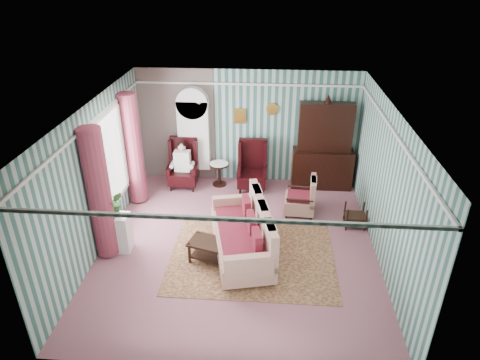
# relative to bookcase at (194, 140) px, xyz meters

# --- Properties ---
(floor) EXTENTS (6.00, 6.00, 0.00)m
(floor) POSITION_rel_bookcase_xyz_m (1.35, -2.84, -1.12)
(floor) COLOR #9A5962
(floor) RESTS_ON ground
(room_shell) EXTENTS (5.53, 6.02, 2.91)m
(room_shell) POSITION_rel_bookcase_xyz_m (0.73, -2.66, 0.89)
(room_shell) COLOR #345F58
(room_shell) RESTS_ON ground
(bookcase) EXTENTS (0.80, 0.28, 2.24)m
(bookcase) POSITION_rel_bookcase_xyz_m (0.00, 0.00, 0.00)
(bookcase) COLOR silver
(bookcase) RESTS_ON floor
(dresser_hutch) EXTENTS (1.50, 0.56, 2.36)m
(dresser_hutch) POSITION_rel_bookcase_xyz_m (3.25, -0.12, 0.06)
(dresser_hutch) COLOR black
(dresser_hutch) RESTS_ON floor
(wingback_left) EXTENTS (0.76, 0.80, 1.25)m
(wingback_left) POSITION_rel_bookcase_xyz_m (-0.25, -0.39, -0.50)
(wingback_left) COLOR black
(wingback_left) RESTS_ON floor
(wingback_right) EXTENTS (0.76, 0.80, 1.25)m
(wingback_right) POSITION_rel_bookcase_xyz_m (1.50, -0.39, -0.50)
(wingback_right) COLOR black
(wingback_right) RESTS_ON floor
(seated_woman) EXTENTS (0.44, 0.40, 1.18)m
(seated_woman) POSITION_rel_bookcase_xyz_m (-0.25, -0.39, -0.53)
(seated_woman) COLOR silver
(seated_woman) RESTS_ON floor
(round_side_table) EXTENTS (0.50, 0.50, 0.60)m
(round_side_table) POSITION_rel_bookcase_xyz_m (0.65, -0.24, -0.82)
(round_side_table) COLOR black
(round_side_table) RESTS_ON floor
(nest_table) EXTENTS (0.45, 0.38, 0.54)m
(nest_table) POSITION_rel_bookcase_xyz_m (3.82, -1.94, -0.85)
(nest_table) COLOR black
(nest_table) RESTS_ON floor
(plant_stand) EXTENTS (0.55, 0.35, 0.80)m
(plant_stand) POSITION_rel_bookcase_xyz_m (-1.05, -3.14, -0.72)
(plant_stand) COLOR white
(plant_stand) RESTS_ON floor
(rug) EXTENTS (3.20, 2.60, 0.01)m
(rug) POSITION_rel_bookcase_xyz_m (1.65, -3.14, -1.11)
(rug) COLOR #4D2119
(rug) RESTS_ON floor
(sofa) EXTENTS (1.35, 2.36, 1.04)m
(sofa) POSITION_rel_bookcase_xyz_m (1.43, -3.12, -0.60)
(sofa) COLOR beige
(sofa) RESTS_ON floor
(floral_armchair) EXTENTS (0.88, 0.80, 0.95)m
(floral_armchair) POSITION_rel_bookcase_xyz_m (2.64, -1.46, -0.65)
(floral_armchair) COLOR #B6AF8D
(floral_armchair) RESTS_ON floor
(coffee_table) EXTENTS (0.95, 0.72, 0.44)m
(coffee_table) POSITION_rel_bookcase_xyz_m (0.87, -3.37, -0.90)
(coffee_table) COLOR black
(coffee_table) RESTS_ON floor
(potted_plant_a) EXTENTS (0.45, 0.42, 0.41)m
(potted_plant_a) POSITION_rel_bookcase_xyz_m (-1.13, -3.28, -0.12)
(potted_plant_a) COLOR #234D18
(potted_plant_a) RESTS_ON plant_stand
(potted_plant_b) EXTENTS (0.33, 0.30, 0.49)m
(potted_plant_b) POSITION_rel_bookcase_xyz_m (-1.00, -3.07, -0.08)
(potted_plant_b) COLOR #1E561A
(potted_plant_b) RESTS_ON plant_stand
(potted_plant_c) EXTENTS (0.32, 0.32, 0.43)m
(potted_plant_c) POSITION_rel_bookcase_xyz_m (-1.16, -3.10, -0.10)
(potted_plant_c) COLOR #215219
(potted_plant_c) RESTS_ON plant_stand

